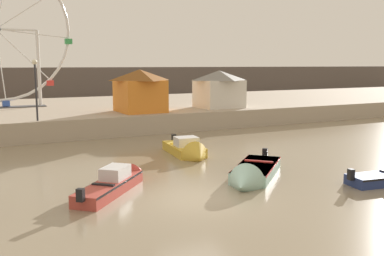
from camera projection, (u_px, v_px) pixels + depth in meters
name	position (u px, v px, depth m)	size (l,w,h in m)	color
ground_plane	(197.00, 198.00, 15.94)	(240.00, 240.00, 0.00)	gray
quay_promenade	(67.00, 114.00, 36.84)	(110.00, 19.29, 1.35)	tan
distant_town_skyline	(30.00, 84.00, 58.24)	(140.00, 3.00, 4.40)	#564C47
motorboat_faded_red	(118.00, 181.00, 17.21)	(4.22, 4.46, 1.20)	#B24238
motorboat_mustard_yellow	(189.00, 150.00, 23.21)	(1.87, 4.38, 1.44)	gold
motorboat_seafoam	(252.00, 175.00, 18.30)	(4.66, 4.53, 1.44)	#93BCAD
carnival_booth_orange_canopy	(140.00, 90.00, 32.14)	(3.46, 3.82, 3.12)	orange
carnival_booth_white_ticket	(219.00, 88.00, 35.33)	(3.76, 3.30, 3.00)	silver
promenade_lamp_near	(36.00, 81.00, 26.86)	(0.32, 0.32, 3.80)	#2D2D33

